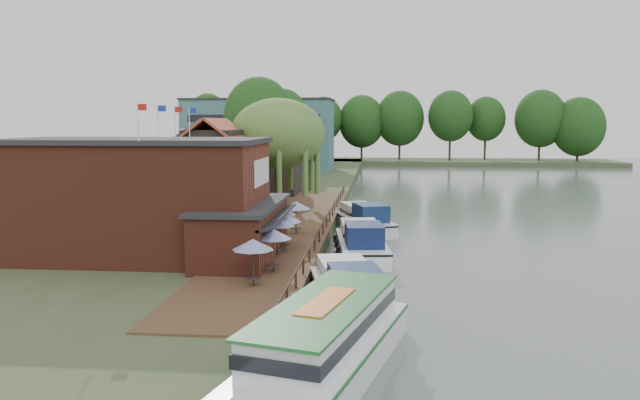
{
  "coord_description": "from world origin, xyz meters",
  "views": [
    {
      "loc": [
        -1.31,
        -37.57,
        9.19
      ],
      "look_at": [
        -6.0,
        12.0,
        3.0
      ],
      "focal_mm": 35.0,
      "sensor_mm": 36.0,
      "label": 1
    }
  ],
  "objects_px": {
    "cruiser_0": "(348,284)",
    "cruiser_2": "(364,216)",
    "cottage_c": "(268,157)",
    "umbrella_0": "(253,262)",
    "cottage_a": "(216,170)",
    "umbrella_5": "(296,217)",
    "willow": "(278,155)",
    "umbrella_2": "(277,236)",
    "cottage_b": "(213,162)",
    "umbrella_1": "(273,250)",
    "pub": "(169,198)",
    "umbrella_4": "(280,224)",
    "tour_boat": "(320,344)",
    "hotel_block": "(260,134)",
    "umbrella_3": "(284,232)",
    "swan": "(356,319)",
    "cruiser_1": "(361,238)"
  },
  "relations": [
    {
      "from": "umbrella_4",
      "to": "tour_boat",
      "type": "bearing_deg",
      "value": -77.15
    },
    {
      "from": "cottage_c",
      "to": "umbrella_4",
      "type": "distance_m",
      "value": 29.44
    },
    {
      "from": "umbrella_3",
      "to": "umbrella_4",
      "type": "relative_size",
      "value": 1.0
    },
    {
      "from": "tour_boat",
      "to": "umbrella_1",
      "type": "bearing_deg",
      "value": 122.08
    },
    {
      "from": "cottage_a",
      "to": "umbrella_1",
      "type": "distance_m",
      "value": 20.51
    },
    {
      "from": "cottage_c",
      "to": "swan",
      "type": "distance_m",
      "value": 44.57
    },
    {
      "from": "cruiser_2",
      "to": "swan",
      "type": "bearing_deg",
      "value": -107.91
    },
    {
      "from": "willow",
      "to": "cruiser_1",
      "type": "height_order",
      "value": "willow"
    },
    {
      "from": "hotel_block",
      "to": "tour_boat",
      "type": "height_order",
      "value": "hotel_block"
    },
    {
      "from": "hotel_block",
      "to": "cottage_c",
      "type": "relative_size",
      "value": 2.99
    },
    {
      "from": "cottage_a",
      "to": "umbrella_5",
      "type": "distance_m",
      "value": 10.68
    },
    {
      "from": "willow",
      "to": "umbrella_5",
      "type": "distance_m",
      "value": 12.84
    },
    {
      "from": "umbrella_0",
      "to": "umbrella_1",
      "type": "relative_size",
      "value": 1.0
    },
    {
      "from": "cottage_c",
      "to": "umbrella_5",
      "type": "xyz_separation_m",
      "value": [
        6.69,
        -25.8,
        -2.96
      ]
    },
    {
      "from": "umbrella_2",
      "to": "tour_boat",
      "type": "distance_m",
      "value": 16.56
    },
    {
      "from": "swan",
      "to": "umbrella_5",
      "type": "bearing_deg",
      "value": 106.55
    },
    {
      "from": "pub",
      "to": "umbrella_0",
      "type": "distance_m",
      "value": 9.63
    },
    {
      "from": "willow",
      "to": "umbrella_2",
      "type": "xyz_separation_m",
      "value": [
        3.01,
        -19.41,
        -3.93
      ]
    },
    {
      "from": "cottage_b",
      "to": "cruiser_1",
      "type": "distance_m",
      "value": 25.04
    },
    {
      "from": "willow",
      "to": "tour_boat",
      "type": "xyz_separation_m",
      "value": [
        7.19,
        -35.41,
        -4.79
      ]
    },
    {
      "from": "pub",
      "to": "tour_boat",
      "type": "xyz_separation_m",
      "value": [
        10.69,
        -15.41,
        -3.23
      ]
    },
    {
      "from": "pub",
      "to": "umbrella_4",
      "type": "distance_m",
      "value": 8.33
    },
    {
      "from": "cruiser_0",
      "to": "cruiser_1",
      "type": "bearing_deg",
      "value": 75.95
    },
    {
      "from": "cottage_b",
      "to": "tour_boat",
      "type": "bearing_deg",
      "value": -70.03
    },
    {
      "from": "umbrella_5",
      "to": "cruiser_2",
      "type": "relative_size",
      "value": 0.23
    },
    {
      "from": "cottage_a",
      "to": "cruiser_0",
      "type": "xyz_separation_m",
      "value": [
        12.25,
        -21.36,
        -4.01
      ]
    },
    {
      "from": "cruiser_0",
      "to": "cruiser_2",
      "type": "relative_size",
      "value": 0.98
    },
    {
      "from": "hotel_block",
      "to": "cottage_b",
      "type": "height_order",
      "value": "hotel_block"
    },
    {
      "from": "hotel_block",
      "to": "umbrella_5",
      "type": "xyz_separation_m",
      "value": [
        14.69,
        -62.8,
        -4.86
      ]
    },
    {
      "from": "cottage_c",
      "to": "umbrella_3",
      "type": "xyz_separation_m",
      "value": [
        6.76,
        -31.87,
        -2.96
      ]
    },
    {
      "from": "umbrella_0",
      "to": "cruiser_0",
      "type": "xyz_separation_m",
      "value": [
        4.72,
        0.31,
        -1.05
      ]
    },
    {
      "from": "cottage_a",
      "to": "cruiser_2",
      "type": "bearing_deg",
      "value": 5.52
    },
    {
      "from": "umbrella_1",
      "to": "cruiser_2",
      "type": "xyz_separation_m",
      "value": [
        4.42,
        19.84,
        -1.01
      ]
    },
    {
      "from": "cottage_c",
      "to": "umbrella_0",
      "type": "relative_size",
      "value": 3.58
    },
    {
      "from": "hotel_block",
      "to": "willow",
      "type": "distance_m",
      "value": 52.29
    },
    {
      "from": "pub",
      "to": "umbrella_1",
      "type": "xyz_separation_m",
      "value": [
        7.02,
        -3.64,
        -2.36
      ]
    },
    {
      "from": "cottage_a",
      "to": "umbrella_2",
      "type": "xyz_separation_m",
      "value": [
        7.51,
        -14.41,
        -2.96
      ]
    },
    {
      "from": "willow",
      "to": "umbrella_2",
      "type": "distance_m",
      "value": 20.03
    },
    {
      "from": "willow",
      "to": "umbrella_2",
      "type": "bearing_deg",
      "value": -81.19
    },
    {
      "from": "cottage_b",
      "to": "umbrella_1",
      "type": "relative_size",
      "value": 4.04
    },
    {
      "from": "tour_boat",
      "to": "cottage_c",
      "type": "bearing_deg",
      "value": 116.96
    },
    {
      "from": "pub",
      "to": "cruiser_2",
      "type": "relative_size",
      "value": 1.92
    },
    {
      "from": "hotel_block",
      "to": "tour_boat",
      "type": "bearing_deg",
      "value": -77.8
    },
    {
      "from": "cottage_c",
      "to": "umbrella_4",
      "type": "xyz_separation_m",
      "value": [
        5.95,
        -28.68,
        -2.96
      ]
    },
    {
      "from": "cottage_c",
      "to": "umbrella_0",
      "type": "bearing_deg",
      "value": -80.88
    },
    {
      "from": "pub",
      "to": "cottage_a",
      "type": "xyz_separation_m",
      "value": [
        -1.0,
        15.0,
        0.6
      ]
    },
    {
      "from": "umbrella_1",
      "to": "cruiser_0",
      "type": "height_order",
      "value": "umbrella_1"
    },
    {
      "from": "cruiser_2",
      "to": "pub",
      "type": "bearing_deg",
      "value": -143.77
    },
    {
      "from": "umbrella_4",
      "to": "cruiser_2",
      "type": "xyz_separation_m",
      "value": [
        5.48,
        10.88,
        -1.01
      ]
    },
    {
      "from": "pub",
      "to": "umbrella_0",
      "type": "xyz_separation_m",
      "value": [
        6.53,
        -6.67,
        -2.36
      ]
    }
  ]
}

